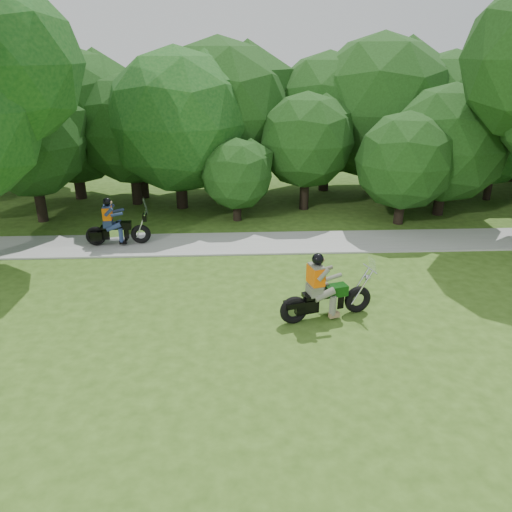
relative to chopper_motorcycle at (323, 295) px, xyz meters
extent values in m
plane|color=#334F16|center=(-0.52, -2.46, -0.69)|extent=(100.00, 100.00, 0.00)
cube|color=gray|center=(-0.52, 5.54, -0.66)|extent=(60.00, 2.20, 0.06)
cylinder|color=black|center=(0.88, 9.78, 0.15)|extent=(0.40, 0.40, 1.68)
sphere|color=#193911|center=(0.88, 9.78, 2.31)|extent=(4.08, 4.08, 4.08)
cylinder|color=black|center=(-10.16, 8.61, 0.21)|extent=(0.42, 0.42, 1.80)
sphere|color=#193911|center=(-10.16, 8.61, 2.51)|extent=(4.31, 4.31, 4.31)
cylinder|color=black|center=(8.15, 12.85, 0.21)|extent=(0.49, 0.49, 1.80)
sphere|color=#193911|center=(8.15, 12.85, 3.02)|extent=(5.88, 5.88, 5.88)
cylinder|color=black|center=(4.47, 7.60, -0.05)|extent=(0.39, 0.39, 1.28)
sphere|color=#193911|center=(4.47, 7.60, 1.85)|extent=(3.89, 3.89, 3.89)
cylinder|color=black|center=(12.72, 14.41, 0.21)|extent=(0.52, 0.52, 1.80)
cylinder|color=black|center=(-12.16, 13.76, 0.21)|extent=(0.50, 0.50, 1.80)
sphere|color=#193911|center=(-12.16, 13.76, 3.07)|extent=(6.03, 6.03, 6.03)
cylinder|color=black|center=(-6.68, 10.96, 0.21)|extent=(0.44, 0.44, 1.80)
sphere|color=#193911|center=(-6.68, 10.96, 2.68)|extent=(4.83, 4.83, 4.83)
cylinder|color=black|center=(6.55, 8.69, 0.02)|extent=(0.44, 0.44, 1.42)
sphere|color=#193911|center=(6.55, 8.69, 2.31)|extent=(4.87, 4.87, 4.87)
cylinder|color=black|center=(-4.55, 10.24, 0.21)|extent=(0.50, 0.50, 1.80)
sphere|color=#144615|center=(-4.55, 10.24, 3.08)|extent=(6.08, 6.08, 6.08)
cylinder|color=black|center=(9.75, 10.85, -0.08)|extent=(0.34, 0.34, 1.22)
sphere|color=#144615|center=(9.75, 10.85, 1.45)|extent=(2.82, 2.82, 2.82)
cylinder|color=black|center=(-9.52, 12.02, 0.21)|extent=(0.51, 0.51, 1.80)
sphere|color=#193911|center=(-9.52, 12.02, 3.10)|extent=(6.13, 6.13, 6.13)
cylinder|color=black|center=(-2.11, 8.32, -0.19)|extent=(0.35, 0.35, 0.99)
sphere|color=#193911|center=(-2.11, 8.32, 1.25)|extent=(2.93, 2.93, 2.93)
cylinder|color=black|center=(-6.51, 12.05, 0.21)|extent=(0.44, 0.44, 1.80)
sphere|color=#193911|center=(-6.51, 12.05, 2.66)|extent=(4.80, 4.80, 4.80)
cylinder|color=black|center=(2.31, 12.95, 0.21)|extent=(0.49, 0.49, 1.80)
sphere|color=#193911|center=(2.31, 12.95, 3.00)|extent=(5.82, 5.82, 5.82)
cylinder|color=black|center=(-2.81, 12.09, 0.21)|extent=(0.53, 0.53, 1.80)
sphere|color=#193911|center=(-2.81, 12.09, 3.24)|extent=(6.57, 6.57, 6.57)
cylinder|color=black|center=(4.66, 12.49, 0.21)|extent=(0.54, 0.54, 1.80)
sphere|color=#193911|center=(4.66, 12.49, 3.32)|extent=(6.81, 6.81, 6.81)
torus|color=black|center=(-0.77, -0.22, -0.31)|extent=(0.79, 0.42, 0.76)
torus|color=black|center=(1.02, 0.29, -0.31)|extent=(0.79, 0.42, 0.76)
cube|color=black|center=(-0.09, -0.03, -0.26)|extent=(1.36, 0.62, 0.35)
cube|color=silver|center=(0.09, 0.02, -0.26)|extent=(0.61, 0.50, 0.44)
cube|color=black|center=(0.37, 0.11, 0.07)|extent=(0.64, 0.47, 0.28)
cube|color=black|center=(-0.23, -0.07, 0.03)|extent=(0.64, 0.49, 0.11)
cylinder|color=silver|center=(1.06, 0.30, 0.07)|extent=(0.58, 0.21, 0.90)
cylinder|color=silver|center=(1.31, 0.37, 0.54)|extent=(0.23, 0.68, 0.04)
cube|color=#525645|center=(-0.23, -0.07, 0.18)|extent=(0.43, 0.49, 0.26)
cube|color=#525645|center=(-0.21, -0.06, 0.57)|extent=(0.40, 0.52, 0.61)
cube|color=#FC5E05|center=(-0.21, -0.06, 0.60)|extent=(0.44, 0.57, 0.48)
sphere|color=black|center=(-0.18, -0.05, 1.03)|extent=(0.31, 0.31, 0.31)
torus|color=black|center=(-7.21, 5.52, -0.28)|extent=(0.73, 0.27, 0.71)
torus|color=black|center=(-5.63, 5.66, -0.28)|extent=(0.73, 0.27, 0.71)
cube|color=black|center=(-6.61, 5.57, -0.22)|extent=(1.15, 0.34, 0.33)
cube|color=silver|center=(-6.45, 5.59, -0.22)|extent=(0.52, 0.39, 0.41)
cube|color=black|center=(-6.20, 5.61, 0.08)|extent=(0.55, 0.35, 0.27)
cube|color=black|center=(-6.73, 5.56, 0.04)|extent=(0.56, 0.37, 0.10)
cylinder|color=silver|center=(-5.59, 5.66, 0.08)|extent=(0.41, 0.08, 0.91)
cylinder|color=silver|center=(-5.42, 5.68, 0.52)|extent=(0.09, 0.65, 0.04)
cube|color=black|center=(-7.14, 5.30, -0.22)|extent=(0.44, 0.16, 0.35)
cube|color=black|center=(-7.18, 5.75, -0.22)|extent=(0.44, 0.16, 0.35)
cube|color=navy|center=(-6.73, 5.56, 0.18)|extent=(0.34, 0.41, 0.24)
cube|color=navy|center=(-6.71, 5.56, 0.55)|extent=(0.30, 0.45, 0.57)
cube|color=#FC5E05|center=(-6.71, 5.56, 0.57)|extent=(0.34, 0.49, 0.45)
sphere|color=black|center=(-6.68, 5.57, 0.98)|extent=(0.29, 0.29, 0.29)
camera|label=1|loc=(-2.30, -11.49, 5.90)|focal=35.00mm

